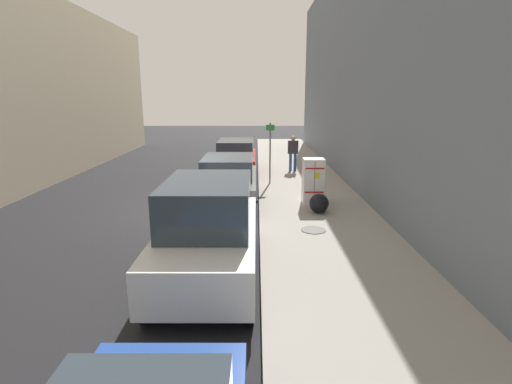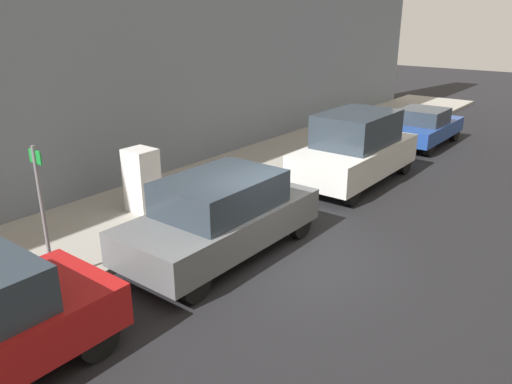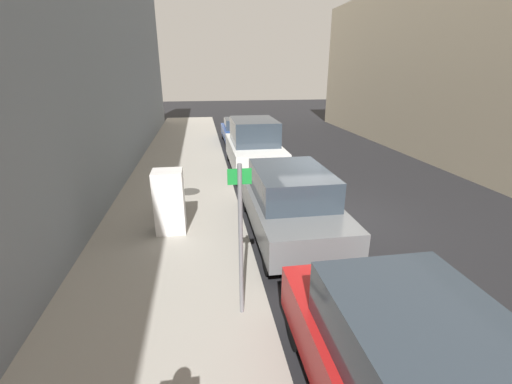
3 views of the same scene
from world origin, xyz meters
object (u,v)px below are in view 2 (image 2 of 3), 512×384
object	(u,v)px
parked_suv_gray	(221,215)
parked_hatchback_blue	(424,126)
street_sign_post	(42,208)
parked_van_white	(356,149)
discarded_refrigerator	(142,180)
trash_bag	(176,186)

from	to	relation	value
parked_suv_gray	parked_hatchback_blue	distance (m)	11.68
street_sign_post	parked_hatchback_blue	xyz separation A→B (m)	(1.59, 14.65, -0.85)
parked_hatchback_blue	street_sign_post	bearing A→B (deg)	-96.21
parked_hatchback_blue	parked_suv_gray	bearing A→B (deg)	-90.00
parked_hatchback_blue	parked_van_white	bearing A→B (deg)	-90.00
parked_van_white	discarded_refrigerator	bearing A→B (deg)	-118.01
parked_van_white	parked_hatchback_blue	size ratio (longest dim) A/B	1.16
discarded_refrigerator	parked_suv_gray	world-z (taller)	parked_suv_gray
discarded_refrigerator	street_sign_post	distance (m)	3.71
discarded_refrigerator	parked_van_white	bearing A→B (deg)	61.99
trash_bag	parked_suv_gray	distance (m)	3.44
parked_suv_gray	parked_van_white	xyz separation A→B (m)	(0.00, 6.02, 0.16)
discarded_refrigerator	parked_hatchback_blue	size ratio (longest dim) A/B	0.39
discarded_refrigerator	parked_hatchback_blue	bearing A→B (deg)	75.17
discarded_refrigerator	street_sign_post	bearing A→B (deg)	-67.54
trash_bag	parked_suv_gray	bearing A→B (deg)	-27.45
discarded_refrigerator	parked_hatchback_blue	xyz separation A→B (m)	(2.99, 11.28, -0.20)
discarded_refrigerator	parked_van_white	world-z (taller)	parked_van_white
street_sign_post	trash_bag	distance (m)	4.90
street_sign_post	parked_van_white	xyz separation A→B (m)	(1.59, 8.99, -0.54)
street_sign_post	parked_suv_gray	size ratio (longest dim) A/B	0.57
discarded_refrigerator	parked_suv_gray	distance (m)	3.01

